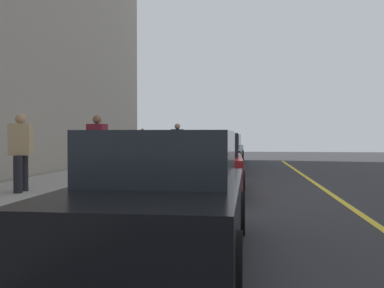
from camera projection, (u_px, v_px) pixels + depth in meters
name	position (u px, v px, depth m)	size (l,w,h in m)	color
ground_plane	(203.00, 191.00, 11.53)	(56.00, 56.00, 0.00)	#28282B
sidewalk	(80.00, 187.00, 11.91)	(28.00, 4.60, 0.15)	gray
lane_stripe_centre	(330.00, 193.00, 11.15)	(28.00, 0.14, 0.01)	gold
parked_car_green	(224.00, 149.00, 23.19)	(4.72, 2.03, 1.51)	black
parked_car_navy	(218.00, 153.00, 17.66)	(4.21, 1.93, 1.51)	black
parked_car_red	(207.00, 162.00, 11.69)	(4.27, 1.98, 1.51)	black
parked_car_black	(164.00, 194.00, 5.32)	(4.35, 1.93, 1.51)	black
pedestrian_burgundy_coat	(97.00, 147.00, 12.24)	(0.60, 0.56, 1.86)	black
pedestrian_tan_coat	(21.00, 150.00, 10.23)	(0.59, 0.53, 1.81)	black
pedestrian_olive_coat	(143.00, 144.00, 22.79)	(0.46, 0.54, 1.64)	black
pedestrian_black_coat	(177.00, 144.00, 17.83)	(0.57, 0.54, 1.78)	black
rolling_suitcase	(139.00, 156.00, 22.34)	(0.34, 0.22, 0.88)	black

